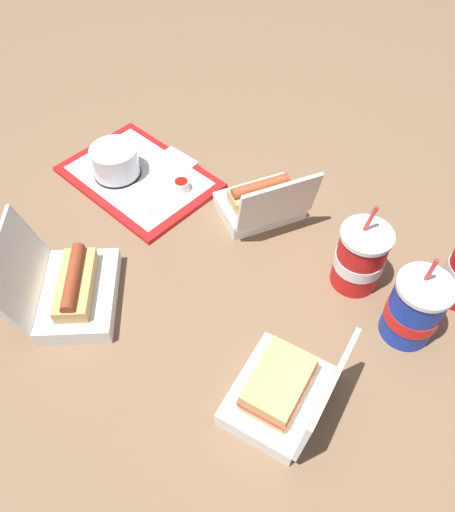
# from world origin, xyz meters

# --- Properties ---
(ground_plane) EXTENTS (3.20, 3.20, 0.00)m
(ground_plane) POSITION_xyz_m (0.00, 0.00, 0.00)
(ground_plane) COLOR brown
(food_tray) EXTENTS (0.40, 0.30, 0.01)m
(food_tray) POSITION_xyz_m (0.36, 0.02, 0.01)
(food_tray) COLOR red
(food_tray) RESTS_ON ground_plane
(cake_container) EXTENTS (0.12, 0.12, 0.08)m
(cake_container) POSITION_xyz_m (0.40, 0.06, 0.05)
(cake_container) COLOR black
(cake_container) RESTS_ON food_tray
(ketchup_cup) EXTENTS (0.04, 0.04, 0.02)m
(ketchup_cup) POSITION_xyz_m (0.25, -0.03, 0.03)
(ketchup_cup) COLOR white
(ketchup_cup) RESTS_ON food_tray
(napkin_stack) EXTENTS (0.11, 0.11, 0.00)m
(napkin_stack) POSITION_xyz_m (0.34, -0.07, 0.02)
(napkin_stack) COLOR white
(napkin_stack) RESTS_ON food_tray
(plastic_fork) EXTENTS (0.11, 0.02, 0.00)m
(plastic_fork) POSITION_xyz_m (0.28, 0.08, 0.02)
(plastic_fork) COLOR white
(plastic_fork) RESTS_ON food_tray
(clamshell_hotdog_corner) EXTENTS (0.21, 0.23, 0.17)m
(clamshell_hotdog_corner) POSITION_xyz_m (0.07, -0.13, 0.04)
(clamshell_hotdog_corner) COLOR white
(clamshell_hotdog_corner) RESTS_ON ground_plane
(clamshell_sandwich_right) EXTENTS (0.21, 0.23, 0.18)m
(clamshell_sandwich_right) POSITION_xyz_m (-0.29, 0.16, 0.04)
(clamshell_sandwich_right) COLOR white
(clamshell_sandwich_right) RESTS_ON ground_plane
(clamshell_hotdog_center) EXTENTS (0.28, 0.28, 0.18)m
(clamshell_hotdog_center) POSITION_xyz_m (0.14, 0.33, 0.04)
(clamshell_hotdog_center) COLOR white
(clamshell_hotdog_center) RESTS_ON ground_plane
(soda_cup_left) EXTENTS (0.10, 0.10, 0.21)m
(soda_cup_left) POSITION_xyz_m (-0.20, -0.14, 0.07)
(soda_cup_left) COLOR red
(soda_cup_left) RESTS_ON ground_plane
(soda_cup_back) EXTENTS (0.10, 0.10, 0.21)m
(soda_cup_back) POSITION_xyz_m (-0.35, -0.12, 0.07)
(soda_cup_back) COLOR #1938B7
(soda_cup_back) RESTS_ON ground_plane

